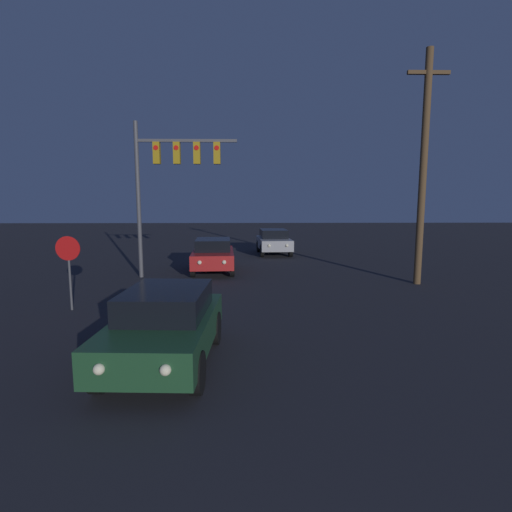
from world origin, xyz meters
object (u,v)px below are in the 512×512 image
Objects in this scene: traffic_signal_mast at (168,170)px; stop_sign at (69,259)px; car_near at (165,325)px; car_mid at (213,254)px; utility_pole at (423,166)px; car_far at (274,241)px.

traffic_signal_mast reaches higher than stop_sign.
stop_sign is at bearing -45.29° from car_near.
stop_sign is at bearing -111.16° from traffic_signal_mast.
car_near and car_mid have the same top height.
car_near is at bearing -137.62° from utility_pole.
car_near is 17.17m from car_far.
stop_sign is (-2.04, -5.28, -3.00)m from traffic_signal_mast.
car_mid is 0.62× the size of traffic_signal_mast.
traffic_signal_mast reaches higher than car_far.
traffic_signal_mast is (-1.66, 9.40, 3.76)m from car_near.
stop_sign is at bearing -163.45° from utility_pole.
car_far is 0.62× the size of traffic_signal_mast.
utility_pole is (8.49, 7.74, 3.82)m from car_near.
car_mid is 0.46× the size of utility_pole.
car_near is 10.26m from traffic_signal_mast.
traffic_signal_mast is at bearing 68.84° from stop_sign.
utility_pole is at bearing 157.72° from car_mid.
utility_pole is (12.19, 3.62, 3.05)m from stop_sign.
car_mid is 1.82× the size of stop_sign.
car_mid is 7.00m from car_far.
car_mid is 1.00× the size of car_far.
car_near and car_far have the same top height.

